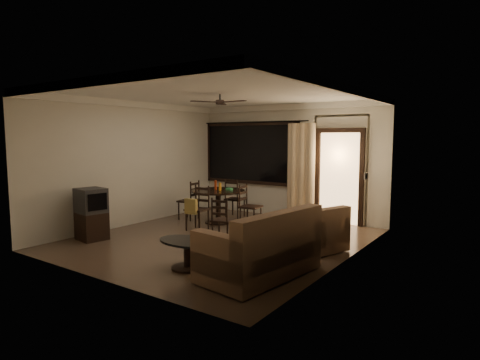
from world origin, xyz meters
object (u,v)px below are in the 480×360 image
Objects in this scene: dining_chair_east at (250,214)px; tv_cabinet at (91,214)px; dining_chair_north at (235,206)px; sofa at (263,251)px; armchair at (321,232)px; dining_table at (218,197)px; dining_chair_south at (197,216)px; coffee_table at (187,250)px; dining_chair_west at (189,208)px; side_chair at (223,228)px.

dining_chair_east is 0.94× the size of tv_cabinet.
dining_chair_east is at bearing 63.49° from tv_cabinet.
sofa is at bearing 124.84° from dining_chair_north.
dining_table is at bearing -175.00° from armchair.
armchair is (2.81, 0.06, 0.02)m from dining_chair_south.
dining_chair_south is at bearing -158.47° from armchair.
sofa is at bearing -149.33° from dining_chair_east.
sofa is 1.90× the size of coffee_table.
dining_table is 3.33m from coffee_table.
dining_table is 3.77m from sofa.
dining_chair_west is 1.00× the size of dining_chair_north.
sofa is (3.86, 0.10, -0.12)m from tv_cabinet.
coffee_table is at bearing 109.29° from dining_chair_north.
dining_table is 0.85m from dining_chair_north.
dining_chair_north is at bearing 172.49° from armchair.
side_chair is (-1.68, 1.26, -0.13)m from sofa.
dining_chair_south is 1.64m from dining_chair_north.
sofa is at bearing -42.33° from dining_table.
dining_chair_south and dining_chair_north have the same top height.
side_chair is (0.27, -1.36, -0.03)m from dining_chair_east.
dining_chair_east is at bearing 5.92° from dining_table.
dining_chair_west is at bearing -170.37° from armchair.
dining_chair_west is 2.56m from tv_cabinet.
dining_table is 0.91m from dining_chair_south.
sofa is at bearing 17.07° from coffee_table.
dining_table is 1.72m from side_chair.
sofa reaches higher than dining_chair_west.
armchair is at bearing -4.86° from dining_chair_south.
dining_chair_west is at bearing 131.62° from coffee_table.
tv_cabinet is (-0.24, -2.54, 0.22)m from dining_chair_west.
dining_chair_east is (1.66, 0.17, 0.00)m from dining_chair_west.
tv_cabinet is (-0.99, -3.41, 0.22)m from dining_chair_north.
tv_cabinet is 2.58m from side_chair.
coffee_table is at bearing -100.65° from armchair.
dining_chair_west and dining_chair_north have the same top height.
coffee_table is at bearing 35.62° from dining_chair_west.
dining_chair_east is 0.50× the size of sofa.
dining_chair_east is at bearing 105.36° from coffee_table.
dining_table is 1.24× the size of coffee_table.
tv_cabinet is at bearing 174.73° from coffee_table.
dining_chair_east is at bearing -92.34° from side_chair.
side_chair is at bearing 150.55° from sofa.
coffee_table is 1.70m from side_chair.
dining_chair_south is 0.94× the size of tv_cabinet.
tv_cabinet reaches higher than dining_chair_west.
armchair is at bearing -15.39° from dining_table.
dining_table is at bearing 119.75° from coffee_table.
dining_chair_east is 1.20m from dining_chair_south.
dining_table is 3.02m from armchair.
dining_chair_south is 1.11× the size of side_chair.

